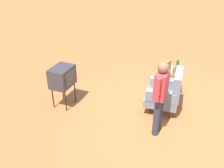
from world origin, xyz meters
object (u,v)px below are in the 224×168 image
at_px(side_table, 170,74).
at_px(tv_on_stand, 62,77).
at_px(bottle_tall_amber, 170,66).
at_px(bottle_wine_green, 177,66).
at_px(armchair, 167,93).
at_px(flower_vase, 168,64).
at_px(bottle_short_clear, 172,70).
at_px(person_standing, 160,94).

relative_size(side_table, tv_on_stand, 0.60).
bearing_deg(bottle_tall_amber, bottle_wine_green, 98.53).
relative_size(armchair, bottle_tall_amber, 3.53).
bearing_deg(bottle_tall_amber, flower_vase, -160.01).
bearing_deg(armchair, flower_vase, -179.94).
relative_size(tv_on_stand, flower_vase, 3.89).
distance_m(armchair, bottle_wine_green, 1.02).
height_order(tv_on_stand, bottle_wine_green, tv_on_stand).
bearing_deg(flower_vase, bottle_tall_amber, 19.99).
distance_m(side_table, bottle_short_clear, 0.21).
relative_size(person_standing, bottle_tall_amber, 5.47).
xyz_separation_m(bottle_tall_amber, bottle_short_clear, (0.10, 0.06, -0.05)).
bearing_deg(tv_on_stand, armchair, 95.61).
height_order(side_table, person_standing, person_standing).
height_order(armchair, bottle_wine_green, armchair).
height_order(bottle_tall_amber, flower_vase, bottle_tall_amber).
bearing_deg(bottle_short_clear, side_table, -170.46).
xyz_separation_m(armchair, tv_on_stand, (0.24, -2.48, 0.28)).
distance_m(armchair, tv_on_stand, 2.50).
height_order(tv_on_stand, bottle_tall_amber, tv_on_stand).
relative_size(bottle_tall_amber, bottle_short_clear, 1.50).
xyz_separation_m(side_table, tv_on_stand, (1.16, -2.56, 0.26)).
relative_size(tv_on_stand, person_standing, 0.63).
bearing_deg(person_standing, bottle_tall_amber, 173.48).
distance_m(tv_on_stand, flower_vase, 2.78).
height_order(person_standing, bottle_tall_amber, person_standing).
xyz_separation_m(person_standing, bottle_short_clear, (-1.67, 0.26, -0.22)).
xyz_separation_m(tv_on_stand, bottle_wine_green, (-1.19, 2.71, -0.01)).
xyz_separation_m(tv_on_stand, flower_vase, (-1.28, 2.47, -0.02)).
bearing_deg(flower_vase, tv_on_stand, -62.68).
distance_m(person_standing, flower_vase, 1.90).
bearing_deg(bottle_wine_green, tv_on_stand, -66.26).
distance_m(bottle_tall_amber, bottle_short_clear, 0.13).
height_order(side_table, tv_on_stand, tv_on_stand).
xyz_separation_m(side_table, bottle_tall_amber, (-0.01, -0.04, 0.24)).
bearing_deg(bottle_tall_amber, bottle_short_clear, 31.38).
distance_m(side_table, tv_on_stand, 2.82).
bearing_deg(side_table, tv_on_stand, -65.69).
bearing_deg(armchair, side_table, 174.67).
relative_size(bottle_wine_green, bottle_short_clear, 1.60).
relative_size(person_standing, bottle_short_clear, 8.20).
bearing_deg(tv_on_stand, bottle_wine_green, 113.74).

